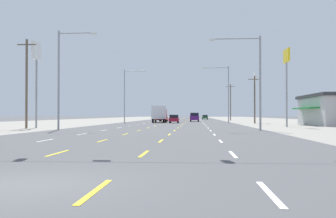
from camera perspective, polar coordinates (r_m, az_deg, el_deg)
The scene contains 21 objects.
ground_plane at distance 74.41m, azimuth 1.15°, elevation -2.04°, with size 572.00×572.00×0.00m, color #4C4C4F.
lot_apron_left at distance 79.61m, azimuth -16.95°, elevation -1.92°, with size 28.00×440.00×0.01m, color gray.
lot_apron_right at distance 77.21m, azimuth 19.83°, elevation -1.94°, with size 28.00×440.00×0.01m, color gray.
lane_markings at distance 112.87m, azimuth 2.14°, elevation -1.62°, with size 10.64×227.60×0.01m.
signal_span_wire at distance 19.48m, azimuth -7.44°, elevation 11.73°, with size 26.04×0.53×9.86m.
hatchback_center_turn_nearest at distance 72.34m, azimuth 0.89°, elevation -1.45°, with size 1.72×3.90×1.54m.
box_truck_inner_left_near at distance 75.96m, azimuth -1.28°, elevation -0.63°, with size 2.40×7.20×3.23m.
suv_inner_right_mid at distance 86.43m, azimuth 3.92°, elevation -1.19°, with size 1.98×4.90×1.98m.
sedan_inner_left_midfar at distance 89.51m, azimuth -0.64°, elevation -1.35°, with size 1.80×4.50×1.46m.
sedan_far_right_far at distance 126.55m, azimuth 5.46°, elevation -1.19°, with size 1.80×4.50×1.46m.
suv_inner_right_farther at distance 136.47m, azimuth 4.01°, elevation -1.06°, with size 1.98×4.90×1.98m.
pole_sign_left_row_1 at distance 48.24m, azimuth -18.76°, elevation 6.63°, with size 0.24×2.30×10.10m.
pole_sign_right_row_1 at distance 51.25m, azimuth 17.03°, elevation 6.04°, with size 0.24×2.69×9.81m.
pole_sign_right_row_2 at distance 73.92m, azimuth 12.64°, elevation 3.53°, with size 0.24×2.23×9.36m.
streetlight_left_row_0 at distance 41.12m, azimuth -15.27°, elevation 5.15°, with size 4.01×0.26×10.13m.
streetlight_right_row_0 at distance 39.22m, azimuth 12.55°, elevation 5.00°, with size 5.07×0.26×9.33m.
streetlight_left_row_1 at distance 76.64m, azimuth -6.12°, elevation 2.49°, with size 4.19×0.26×10.41m.
streetlight_right_row_1 at distance 75.68m, azimuth 8.49°, elevation 2.81°, with size 5.12×0.26×10.89m.
utility_pole_left_row_0 at distance 46.81m, azimuth -20.07°, elevation 3.74°, with size 2.20×0.26×10.11m.
utility_pole_right_row_1 at distance 70.34m, azimuth 12.62°, elevation 1.51°, with size 2.20×0.26×8.44m.
utility_pole_right_row_2 at distance 104.74m, azimuth 9.17°, elevation 1.08°, with size 2.20×0.26×9.69m.
Camera 1 is at (3.79, -8.30, 1.56)m, focal length 41.47 mm.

